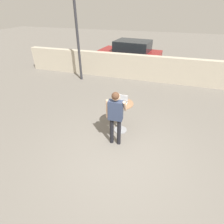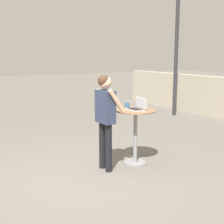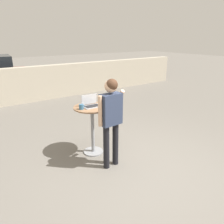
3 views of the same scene
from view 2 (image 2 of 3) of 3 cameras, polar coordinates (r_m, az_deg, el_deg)
ground_plane at (r=5.08m, az=-4.08°, el=-12.40°), size 50.00×50.00×0.00m
cafe_table at (r=5.64m, az=4.31°, el=-2.61°), size 0.72×0.72×1.00m
laptop at (r=5.59m, az=4.63°, el=0.92°), size 0.35×0.27×0.22m
coffee_mug at (r=5.76m, az=2.80°, el=1.23°), size 0.12×0.09×0.10m
standing_person at (r=5.24m, az=-1.26°, el=0.19°), size 0.52×0.37×1.64m
street_lamp at (r=10.29m, az=11.78°, el=13.97°), size 0.32×0.32×4.04m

